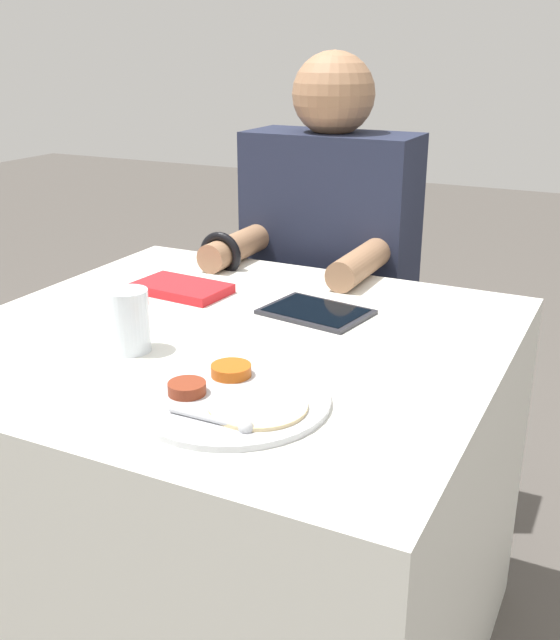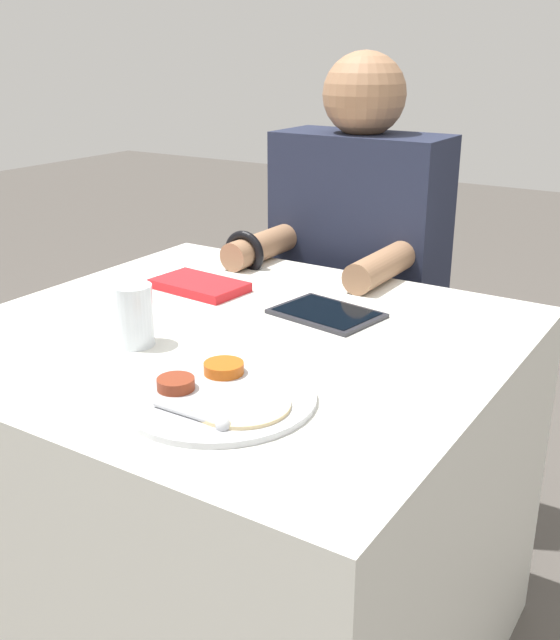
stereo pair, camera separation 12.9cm
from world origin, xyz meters
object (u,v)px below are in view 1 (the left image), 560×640
at_px(thali_tray, 232,398).
at_px(drinking_glass, 129,321).
at_px(person_diner, 327,309).
at_px(red_notebook, 182,289).
at_px(tablet_device, 316,312).

distance_m(thali_tray, drinking_glass, 0.28).
bearing_deg(person_diner, red_notebook, -106.72).
bearing_deg(red_notebook, drinking_glass, -72.04).
relative_size(tablet_device, drinking_glass, 1.99).
relative_size(red_notebook, tablet_device, 0.95).
height_order(thali_tray, red_notebook, thali_tray).
distance_m(red_notebook, tablet_device, 0.32).
relative_size(red_notebook, drinking_glass, 1.88).
bearing_deg(thali_tray, drinking_glass, 159.34).
height_order(red_notebook, person_diner, person_diner).
relative_size(person_diner, drinking_glass, 11.16).
xyz_separation_m(red_notebook, person_diner, (0.14, 0.48, -0.17)).
distance_m(tablet_device, person_diner, 0.53).
relative_size(thali_tray, drinking_glass, 2.66).
distance_m(tablet_device, drinking_glass, 0.39).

